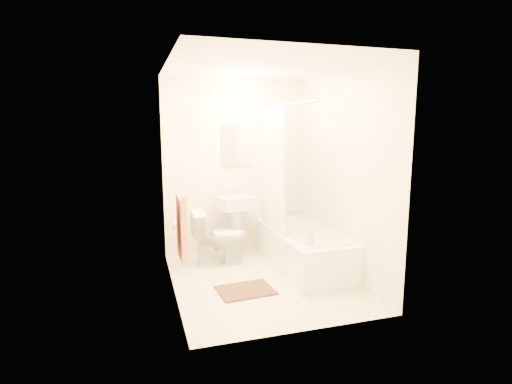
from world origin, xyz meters
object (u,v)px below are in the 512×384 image
object	(u,v)px
bathtub	(303,249)
soap_bottle	(309,236)
toilet	(219,237)
sink	(237,224)
bath_mat	(246,290)

from	to	relation	value
bathtub	soap_bottle	world-z (taller)	soap_bottle
toilet	soap_bottle	world-z (taller)	toilet
toilet	sink	bearing A→B (deg)	-50.81
toilet	sink	size ratio (longest dim) A/B	0.79
bathtub	bath_mat	xyz separation A→B (m)	(-0.90, -0.53, -0.22)
sink	bathtub	xyz separation A→B (m)	(0.70, -0.65, -0.22)
bath_mat	soap_bottle	xyz separation A→B (m)	(0.72, -0.05, 0.56)
soap_bottle	bath_mat	bearing A→B (deg)	176.22
toilet	bathtub	size ratio (longest dim) A/B	0.43
toilet	bath_mat	xyz separation A→B (m)	(0.08, -0.95, -0.34)
toilet	soap_bottle	xyz separation A→B (m)	(0.80, -1.00, 0.22)
toilet	bath_mat	world-z (taller)	toilet
bath_mat	soap_bottle	world-z (taller)	soap_bottle
toilet	bathtub	xyz separation A→B (m)	(0.98, -0.42, -0.11)
soap_bottle	toilet	bearing A→B (deg)	128.88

